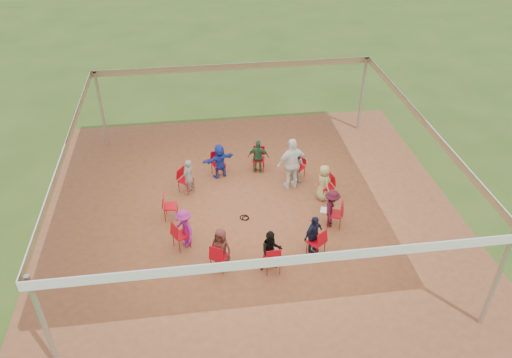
{
  "coord_description": "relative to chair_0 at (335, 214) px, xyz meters",
  "views": [
    {
      "loc": [
        -1.59,
        -12.29,
        9.9
      ],
      "look_at": [
        0.14,
        0.3,
        1.14
      ],
      "focal_mm": 35.0,
      "sensor_mm": 36.0,
      "label": 1
    }
  ],
  "objects": [
    {
      "name": "chair_9",
      "position": [
        -2.21,
        -1.66,
        0.0
      ],
      "size": [
        0.45,
        0.47,
        0.9
      ],
      "primitive_type": null,
      "rotation": [
        0.0,
        0.0,
        0.07
      ],
      "color": "#B80513",
      "rests_on": "ground"
    },
    {
      "name": "chair_8",
      "position": [
        -3.62,
        -1.36,
        0.0
      ],
      "size": [
        0.58,
        0.59,
        0.9
      ],
      "primitive_type": null,
      "rotation": [
        0.0,
        0.0,
        -0.5
      ],
      "color": "#B80513",
      "rests_on": "ground"
    },
    {
      "name": "person_seated_5",
      "position": [
        -4.35,
        2.34,
        0.19
      ],
      "size": [
        0.52,
        0.55,
        1.26
      ],
      "primitive_type": "imported",
      "rotation": [
        0.0,
        0.0,
        -2.21
      ],
      "color": "gray",
      "rests_on": "ground"
    },
    {
      "name": "person_seated_0",
      "position": [
        -0.11,
        0.04,
        0.19
      ],
      "size": [
        0.66,
        0.91,
        1.26
      ],
      "primitive_type": "imported",
      "rotation": [
        0.0,
        0.0,
        1.22
      ],
      "color": "#3C0E1D",
      "rests_on": "ground"
    },
    {
      "name": "person_seated_9",
      "position": [
        -0.93,
        -1.06,
        0.19
      ],
      "size": [
        0.82,
        0.75,
        1.26
      ],
      "primitive_type": "imported",
      "rotation": [
        0.0,
        0.0,
        0.65
      ],
      "color": "#181D3A",
      "rests_on": "ground"
    },
    {
      "name": "person_seated_1",
      "position": [
        -0.02,
        1.41,
        0.19
      ],
      "size": [
        0.47,
        0.68,
        1.26
      ],
      "primitive_type": "imported",
      "rotation": [
        0.0,
        0.0,
        1.79
      ],
      "color": "tan",
      "rests_on": "ground"
    },
    {
      "name": "chair_10",
      "position": [
        -0.86,
        -1.16,
        0.0
      ],
      "size": [
        0.6,
        0.6,
        0.9
      ],
      "primitive_type": null,
      "rotation": [
        0.0,
        0.0,
        0.65
      ],
      "color": "#B80513",
      "rests_on": "ground"
    },
    {
      "name": "laptop",
      "position": [
        -0.27,
        0.1,
        0.15
      ],
      "size": [
        0.33,
        0.37,
        0.21
      ],
      "rotation": [
        0.0,
        0.0,
        1.22
      ],
      "color": "#B7B7BC",
      "rests_on": "ground"
    },
    {
      "name": "chair_3",
      "position": [
        -1.86,
        3.39,
        0.0
      ],
      "size": [
        0.5,
        0.52,
        0.9
      ],
      "primitive_type": null,
      "rotation": [
        0.0,
        0.0,
        2.93
      ],
      "color": "#B80513",
      "rests_on": "ground"
    },
    {
      "name": "chair_5",
      "position": [
        -4.45,
        2.41,
        0.0
      ],
      "size": [
        0.6,
        0.6,
        0.9
      ],
      "primitive_type": null,
      "rotation": [
        0.0,
        0.0,
        -2.21
      ],
      "color": "#B80513",
      "rests_on": "ground"
    },
    {
      "name": "person_seated_3",
      "position": [
        -1.89,
        3.27,
        0.19
      ],
      "size": [
        0.8,
        0.53,
        1.26
      ],
      "primitive_type": "imported",
      "rotation": [
        0.0,
        0.0,
        2.93
      ],
      "color": "#265132",
      "rests_on": "ground"
    },
    {
      "name": "chair_1",
      "position": [
        0.1,
        1.44,
        0.0
      ],
      "size": [
        0.52,
        0.5,
        0.9
      ],
      "primitive_type": null,
      "rotation": [
        0.0,
        0.0,
        1.79
      ],
      "color": "#B80513",
      "rests_on": "ground"
    },
    {
      "name": "dirt_patch",
      "position": [
        -2.4,
        0.89,
        -0.44
      ],
      "size": [
        13.0,
        13.0,
        0.0
      ],
      "primitive_type": "plane",
      "color": "brown",
      "rests_on": "ground"
    },
    {
      "name": "ground",
      "position": [
        -2.4,
        0.89,
        -0.45
      ],
      "size": [
        80.0,
        80.0,
        0.0
      ],
      "primitive_type": "plane",
      "color": "#345119",
      "rests_on": "ground"
    },
    {
      "name": "chair_7",
      "position": [
        -4.64,
        -0.35,
        0.0
      ],
      "size": [
        0.59,
        0.58,
        0.9
      ],
      "primitive_type": null,
      "rotation": [
        0.0,
        0.0,
        -1.07
      ],
      "color": "#B80513",
      "rests_on": "ground"
    },
    {
      "name": "person_seated_2",
      "position": [
        -0.68,
        2.61,
        0.19
      ],
      "size": [
        0.69,
        0.68,
        1.26
      ],
      "primitive_type": "imported",
      "rotation": [
        0.0,
        0.0,
        2.36
      ],
      "color": "#A8A094",
      "rests_on": "ground"
    },
    {
      "name": "cable_coil",
      "position": [
        -2.68,
        0.72,
        -0.43
      ],
      "size": [
        0.37,
        0.37,
        0.03
      ],
      "rotation": [
        0.0,
        0.0,
        -0.43
      ],
      "color": "black",
      "rests_on": "ground"
    },
    {
      "name": "chair_6",
      "position": [
        -4.95,
        1.06,
        0.0
      ],
      "size": [
        0.47,
        0.45,
        0.9
      ],
      "primitive_type": null,
      "rotation": [
        0.0,
        0.0,
        -1.64
      ],
      "color": "#B80513",
      "rests_on": "ground"
    },
    {
      "name": "person_seated_7",
      "position": [
        -3.56,
        -1.26,
        0.19
      ],
      "size": [
        0.71,
        0.6,
        1.26
      ],
      "primitive_type": "imported",
      "rotation": [
        0.0,
        0.0,
        -0.5
      ],
      "color": "#522621",
      "rests_on": "ground"
    },
    {
      "name": "chair_0",
      "position": [
        0.0,
        0.0,
        0.0
      ],
      "size": [
        0.56,
        0.55,
        0.9
      ],
      "primitive_type": null,
      "rotation": [
        0.0,
        0.0,
        1.22
      ],
      "color": "#B80513",
      "rests_on": "ground"
    },
    {
      "name": "chair_4",
      "position": [
        -3.3,
        3.28,
        0.0
      ],
      "size": [
        0.55,
        0.56,
        0.9
      ],
      "primitive_type": null,
      "rotation": [
        0.0,
        0.0,
        -2.78
      ],
      "color": "#B80513",
      "rests_on": "ground"
    },
    {
      "name": "chair_2",
      "position": [
        -0.6,
        2.7,
        0.0
      ],
      "size": [
        0.61,
        0.61,
        0.9
      ],
      "primitive_type": null,
      "rotation": [
        0.0,
        0.0,
        2.36
      ],
      "color": "#B80513",
      "rests_on": "ground"
    },
    {
      "name": "person_seated_8",
      "position": [
        -2.22,
        -1.54,
        0.19
      ],
      "size": [
        0.64,
        0.4,
        1.26
      ],
      "primitive_type": "imported",
      "rotation": [
        0.0,
        0.0,
        0.07
      ],
      "color": "black",
      "rests_on": "ground"
    },
    {
      "name": "tent",
      "position": [
        -2.4,
        0.89,
        1.92
      ],
      "size": [
        10.33,
        10.33,
        3.0
      ],
      "color": "#B2B2B7",
      "rests_on": "ground"
    },
    {
      "name": "person_seated_4",
      "position": [
        -3.26,
        3.17,
        0.19
      ],
      "size": [
        1.25,
        0.82,
        1.26
      ],
      "primitive_type": "imported",
      "rotation": [
        0.0,
        0.0,
        -2.78
      ],
      "color": "#2037AE",
      "rests_on": "ground"
    },
    {
      "name": "person_seated_6",
      "position": [
        -4.53,
        -0.29,
        0.19
      ],
      "size": [
        0.75,
        0.91,
        1.26
      ],
      "primitive_type": "imported",
      "rotation": [
        0.0,
        0.0,
        -1.07
      ],
      "color": "#931F7E",
      "rests_on": "ground"
    },
    {
      "name": "standing_person",
      "position": [
        -0.9,
        2.19,
        0.49
      ],
      "size": [
        1.19,
        0.78,
        1.87
      ],
      "primitive_type": "imported",
      "rotation": [
        0.0,
        0.0,
        3.36
      ],
      "color": "white",
      "rests_on": "ground"
    }
  ]
}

